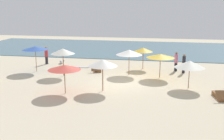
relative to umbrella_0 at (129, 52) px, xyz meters
The scene contains 17 objects.
ground_plane 3.34m from the umbrella_0, 94.38° to the right, with size 60.00×60.00×0.00m, color beige.
ocean_water 14.44m from the umbrella_0, 90.83° to the left, with size 48.00×16.00×0.06m, color slate.
umbrella_0 is the anchor object (origin of this frame).
umbrella_1 6.96m from the umbrella_0, 121.43° to the right, with size 2.23×2.23×1.99m.
umbrella_2 8.42m from the umbrella_0, behind, with size 2.26×2.26×2.30m.
umbrella_3 5.61m from the umbrella_0, 165.59° to the right, with size 2.01×2.01×2.34m.
umbrella_4 2.65m from the umbrella_0, 67.28° to the left, with size 1.78×1.78×2.02m.
umbrella_5 5.71m from the umbrella_0, 33.79° to the right, with size 2.17×2.17×2.04m.
umbrella_6 5.03m from the umbrella_0, 104.22° to the right, with size 2.07×2.07×2.24m.
umbrella_7 2.70m from the umbrella_0, 11.52° to the right, with size 2.28×2.28×1.99m.
lounger_2 3.57m from the umbrella_0, 164.79° to the left, with size 0.96×1.76×0.71m.
lounger_3 8.52m from the umbrella_0, 37.74° to the right, with size 0.87×1.77×0.68m.
person_0 5.02m from the umbrella_0, 17.06° to the left, with size 0.41×0.41×1.72m.
person_1 4.69m from the umbrella_0, 27.53° to the left, with size 0.40×0.40×1.76m.
person_2 9.32m from the umbrella_0, 162.42° to the left, with size 0.46×0.46×1.79m.
dog 8.30m from the umbrella_0, 156.13° to the left, with size 0.63×0.81×0.38m.
surfboard 5.58m from the umbrella_0, 157.48° to the left, with size 1.92×0.58×0.07m.
Camera 1 is at (3.00, -20.10, 5.87)m, focal length 43.67 mm.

